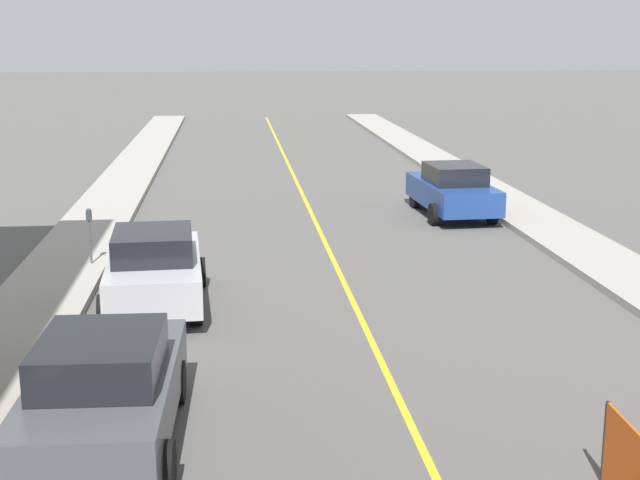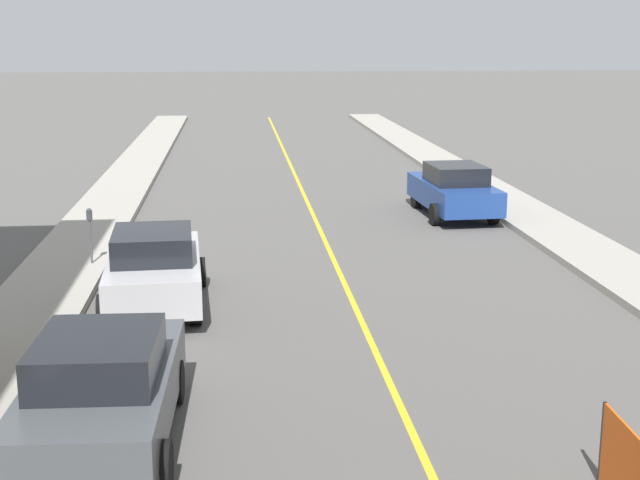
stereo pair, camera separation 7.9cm
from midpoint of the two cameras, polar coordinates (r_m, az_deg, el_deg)
lane_stripe at (r=24.05m, az=0.09°, el=0.15°), size 0.12×72.53×0.01m
sidewalk_left at (r=24.23m, az=-15.02°, el=-0.00°), size 1.98×72.53×0.17m
sidewalk_right at (r=25.46m, az=14.46°, el=0.64°), size 1.98×72.53×0.17m
parked_car_curb_near at (r=12.19m, az=-13.81°, el=-9.30°), size 1.95×4.35×1.59m
parked_car_curb_mid at (r=18.15m, az=-10.67°, el=-1.75°), size 2.03×4.39×1.59m
parked_car_curb_far at (r=27.14m, az=8.41°, el=3.20°), size 2.02×4.39×1.59m
parking_meter_far_curb at (r=21.16m, az=-14.65°, el=0.96°), size 0.12×0.11×1.30m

